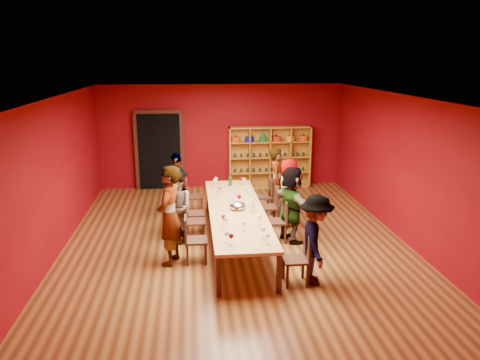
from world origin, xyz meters
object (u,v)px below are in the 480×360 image
object	(u,v)px
chair_person_left_4	(191,194)
wine_bottle	(230,181)
chair_person_right_4	(266,194)
person_left_1	(170,216)
tasting_table	(236,211)
chair_person_left_3	(191,211)
chair_person_left_1	(192,237)
chair_person_right_3	(272,204)
person_right_0	(316,240)
chair_person_right_2	(280,219)
person_right_2	(292,204)
person_right_3	(288,192)
chair_person_right_0	(300,256)
shelving_unit	(269,154)
person_left_3	(175,199)
person_right_4	(277,181)
chair_person_left_2	(192,219)
person_left_4	(177,184)
person_left_2	(177,208)
spittoon_bowl	(238,206)

from	to	relation	value
chair_person_left_4	wine_bottle	distance (m)	1.04
chair_person_right_4	person_left_1	bearing A→B (deg)	-129.71
tasting_table	chair_person_left_3	xyz separation A→B (m)	(-0.91, 0.74, -0.20)
chair_person_left_1	chair_person_right_3	world-z (taller)	same
person_right_0	chair_person_right_2	xyz separation A→B (m)	(-0.25, 1.90, -0.28)
person_right_2	chair_person_right_3	size ratio (longest dim) A/B	1.80
chair_person_right_3	person_right_3	world-z (taller)	person_right_3
chair_person_right_0	chair_person_right_4	world-z (taller)	same
person_right_2	tasting_table	bearing A→B (deg)	71.14
shelving_unit	chair_person_right_2	world-z (taller)	shelving_unit
tasting_table	person_right_0	bearing A→B (deg)	-58.07
person_right_0	chair_person_right_3	size ratio (longest dim) A/B	1.75
person_right_3	person_left_1	bearing A→B (deg)	114.09
chair_person_left_1	person_left_3	distance (m)	1.62
person_right_0	person_right_4	distance (m)	3.71
person_left_3	chair_person_right_3	bearing A→B (deg)	98.78
chair_person_left_2	chair_person_left_3	size ratio (longest dim) A/B	1.00
chair_person_right_0	chair_person_left_4	bearing A→B (deg)	115.23
person_left_4	chair_person_left_4	bearing A→B (deg)	82.98
person_left_1	person_right_2	xyz separation A→B (m)	(2.47, 0.86, -0.13)
chair_person_right_2	person_right_3	xyz separation A→B (m)	(0.38, 0.97, 0.28)
person_left_2	chair_person_right_3	size ratio (longest dim) A/B	1.69
person_left_4	chair_person_right_2	world-z (taller)	person_left_4
chair_person_left_2	person_left_1	bearing A→B (deg)	-111.02
chair_person_right_2	chair_person_right_3	xyz separation A→B (m)	(0.00, 0.97, 0.00)
chair_person_left_1	chair_person_left_2	size ratio (longest dim) A/B	1.00
chair_person_left_2	chair_person_right_2	distance (m)	1.83
chair_person_left_1	person_left_4	xyz separation A→B (m)	(-0.34, 2.82, 0.27)
chair_person_left_1	person_left_2	xyz separation A→B (m)	(-0.30, 1.03, 0.25)
person_left_2	chair_person_right_0	distance (m)	2.97
tasting_table	person_left_2	xyz separation A→B (m)	(-1.21, 0.20, 0.05)
chair_person_left_3	person_left_3	size ratio (longest dim) A/B	0.58
person_right_4	chair_person_left_3	bearing A→B (deg)	132.28
chair_person_left_3	chair_person_right_0	size ratio (longest dim) A/B	1.00
chair_person_left_4	person_right_2	world-z (taller)	person_right_2
tasting_table	person_right_0	size ratio (longest dim) A/B	2.89
person_right_0	wine_bottle	xyz separation A→B (m)	(-1.13, 3.64, 0.09)
chair_person_left_1	person_left_2	distance (m)	1.10
person_right_3	spittoon_bowl	size ratio (longest dim) A/B	4.78
shelving_unit	chair_person_left_2	world-z (taller)	shelving_unit
person_left_1	person_right_4	bearing A→B (deg)	153.93
chair_person_right_2	chair_person_right_4	world-z (taller)	same
person_right_3	person_left_3	bearing A→B (deg)	84.98
person_left_4	wine_bottle	distance (m)	1.30
wine_bottle	chair_person_right_4	bearing A→B (deg)	4.10
tasting_table	chair_person_right_3	bearing A→B (deg)	47.90
person_right_0	chair_person_left_4	bearing A→B (deg)	36.92
shelving_unit	person_right_3	xyz separation A→B (m)	(-0.11, -3.31, -0.21)
person_left_4	person_right_2	distance (m)	3.11
chair_person_right_3	chair_person_right_4	size ratio (longest dim) A/B	1.00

